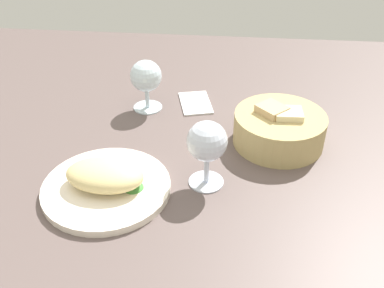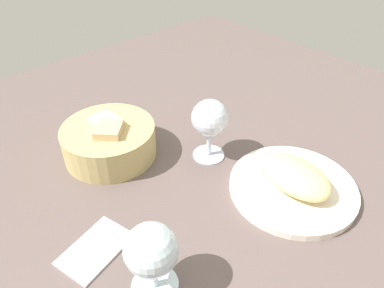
# 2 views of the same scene
# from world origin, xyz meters

# --- Properties ---
(ground_plane) EXTENTS (1.40, 1.40, 0.02)m
(ground_plane) POSITION_xyz_m (0.00, 0.00, -0.01)
(ground_plane) COLOR #5D4E4B
(plate) EXTENTS (0.23, 0.23, 0.01)m
(plate) POSITION_xyz_m (-0.12, -0.09, 0.01)
(plate) COLOR white
(plate) RESTS_ON ground_plane
(omelette) EXTENTS (0.15, 0.10, 0.04)m
(omelette) POSITION_xyz_m (-0.12, -0.09, 0.04)
(omelette) COLOR #E7CF88
(omelette) RESTS_ON plate
(lettuce_garnish) EXTENTS (0.04, 0.04, 0.01)m
(lettuce_garnish) POSITION_xyz_m (-0.07, -0.09, 0.02)
(lettuce_garnish) COLOR #41893C
(lettuce_garnish) RESTS_ON plate
(bread_basket) EXTENTS (0.19, 0.19, 0.08)m
(bread_basket) POSITION_xyz_m (0.19, 0.10, 0.04)
(bread_basket) COLOR tan
(bread_basket) RESTS_ON ground_plane
(wine_glass_near) EXTENTS (0.07, 0.07, 0.13)m
(wine_glass_near) POSITION_xyz_m (0.05, -0.05, 0.09)
(wine_glass_near) COLOR silver
(wine_glass_near) RESTS_ON ground_plane
(wine_glass_far) EXTENTS (0.07, 0.07, 0.12)m
(wine_glass_far) POSITION_xyz_m (-0.10, 0.22, 0.08)
(wine_glass_far) COLOR silver
(wine_glass_far) RESTS_ON ground_plane
(folded_napkin) EXTENTS (0.10, 0.12, 0.01)m
(folded_napkin) POSITION_xyz_m (0.01, 0.25, 0.00)
(folded_napkin) COLOR white
(folded_napkin) RESTS_ON ground_plane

